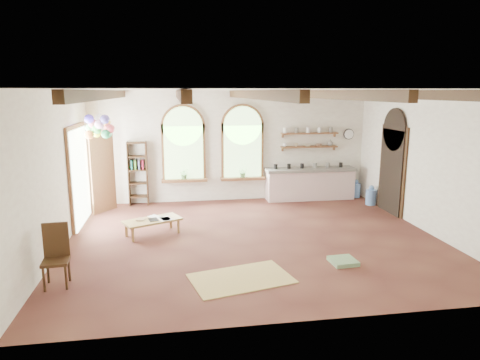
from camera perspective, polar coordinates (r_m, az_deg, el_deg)
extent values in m
plane|color=brown|center=(9.47, 1.86, -7.79)|extent=(8.00, 8.00, 0.00)
cube|color=brown|center=(12.33, -7.52, 3.65)|extent=(1.24, 0.08, 1.64)
cylinder|color=brown|center=(12.25, -7.61, 7.12)|extent=(1.24, 0.08, 1.24)
cube|color=#91C576|center=(12.29, -7.51, 3.62)|extent=(1.10, 0.04, 1.50)
cube|color=brown|center=(12.38, -7.41, -0.04)|extent=(1.30, 0.28, 0.08)
cube|color=brown|center=(12.48, 0.32, 3.85)|extent=(1.24, 0.08, 1.64)
cylinder|color=brown|center=(12.40, 0.33, 7.28)|extent=(1.24, 0.08, 1.24)
cube|color=#91C576|center=(12.44, 0.35, 3.82)|extent=(1.10, 0.04, 1.50)
cube|color=brown|center=(12.53, 0.38, 0.21)|extent=(1.30, 0.28, 0.08)
cube|color=brown|center=(10.99, -20.64, 0.42)|extent=(0.10, 1.90, 2.50)
cube|color=black|center=(11.89, 19.54, 1.06)|extent=(0.10, 1.30, 2.40)
cube|color=beige|center=(12.90, 9.29, -0.65)|extent=(2.60, 0.55, 0.86)
cube|color=slate|center=(12.81, 9.36, 1.40)|extent=(2.68, 0.62, 0.08)
cube|color=brown|center=(12.88, 9.21, 4.39)|extent=(1.70, 0.24, 0.04)
cube|color=brown|center=(12.84, 9.27, 6.16)|extent=(1.70, 0.24, 0.04)
cylinder|color=black|center=(13.35, 14.30, 5.94)|extent=(0.32, 0.04, 0.32)
cube|color=#3E2413|center=(12.36, -14.63, 0.80)|extent=(0.03, 0.32, 1.80)
cube|color=#3E2413|center=(12.32, -12.32, 0.88)|extent=(0.03, 0.32, 1.80)
cube|color=#A98F4D|center=(9.80, -11.60, -5.31)|extent=(1.37, 1.05, 0.05)
cube|color=#A98F4D|center=(9.49, -14.09, -7.10)|extent=(0.06, 0.06, 0.31)
cube|color=#A98F4D|center=(9.88, -8.21, -6.11)|extent=(0.06, 0.06, 0.31)
cube|color=#A98F4D|center=(9.86, -14.91, -6.43)|extent=(0.06, 0.06, 0.31)
cube|color=#A98F4D|center=(10.23, -9.21, -5.51)|extent=(0.06, 0.06, 0.31)
cube|color=#3E2413|center=(7.74, -23.37, -9.95)|extent=(0.44, 0.44, 0.05)
cube|color=#3E2413|center=(7.81, -23.33, -7.37)|extent=(0.41, 0.07, 0.61)
cube|color=tan|center=(7.55, 0.16, -12.99)|extent=(1.88, 1.40, 0.02)
cube|color=#678A5F|center=(8.39, 13.59, -10.48)|extent=(0.49, 0.49, 0.08)
cylinder|color=#5F8BCB|center=(13.47, 15.14, -1.34)|extent=(0.28, 0.28, 0.43)
sphere|color=#5F8BCB|center=(13.41, 15.20, -0.25)|extent=(0.15, 0.15, 0.15)
cylinder|color=#5F8BCB|center=(12.70, 17.06, -2.20)|extent=(0.29, 0.29, 0.44)
sphere|color=#5F8BCB|center=(12.64, 17.13, -1.02)|extent=(0.16, 0.16, 0.16)
cylinder|color=silver|center=(10.77, -18.31, 9.08)|extent=(0.01, 0.01, 0.85)
sphere|color=#21924F|center=(10.83, -17.25, 5.95)|extent=(0.22, 0.22, 0.22)
sphere|color=#F8525F|center=(10.93, -17.14, 6.64)|extent=(0.22, 0.22, 0.22)
sphere|color=yellow|center=(11.06, -17.42, 7.30)|extent=(0.22, 0.22, 0.22)
sphere|color=silver|center=(10.94, -18.18, 7.84)|extent=(0.22, 0.22, 0.22)
sphere|color=yellow|center=(11.02, -18.59, 5.96)|extent=(0.22, 0.22, 0.22)
sphere|color=#429B52|center=(11.00, -19.36, 6.52)|extent=(0.22, 0.22, 0.22)
sphere|color=#C85E69|center=(10.83, -19.03, 7.11)|extent=(0.22, 0.22, 0.22)
sphere|color=#5038EF|center=(10.74, -19.48, 7.69)|extent=(0.22, 0.22, 0.22)
sphere|color=orange|center=(10.63, -19.46, 5.71)|extent=(0.22, 0.22, 0.22)
sphere|color=#4BD54F|center=(10.65, -18.57, 6.43)|extent=(0.22, 0.22, 0.22)
sphere|color=#FFBBEB|center=(10.55, -18.25, 7.05)|extent=(0.22, 0.22, 0.22)
sphere|color=#5649AC|center=(10.49, -17.57, 7.73)|extent=(0.22, 0.22, 0.22)
sphere|color=#21924F|center=(10.70, -17.45, 5.87)|extent=(0.22, 0.22, 0.22)
sphere|color=#F8525F|center=(10.73, -16.93, 6.56)|extent=(0.22, 0.22, 0.22)
imported|color=olive|center=(9.84, -13.58, -5.11)|extent=(0.22, 0.28, 0.02)
cube|color=black|center=(9.76, -11.47, -5.19)|extent=(0.26, 0.32, 0.01)
imported|color=#598C4C|center=(12.31, -7.43, 0.80)|extent=(0.27, 0.23, 0.30)
imported|color=#598C4C|center=(12.46, 0.41, 1.04)|extent=(0.27, 0.23, 0.30)
imported|color=white|center=(12.66, 5.98, 4.66)|extent=(0.12, 0.10, 0.10)
imported|color=beige|center=(12.76, 7.50, 4.67)|extent=(0.10, 0.10, 0.09)
imported|color=beige|center=(12.86, 9.00, 4.59)|extent=(0.22, 0.22, 0.05)
imported|color=#8C664C|center=(12.97, 10.48, 4.62)|extent=(0.20, 0.20, 0.06)
imported|color=slate|center=(13.08, 11.94, 4.91)|extent=(0.18, 0.18, 0.19)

